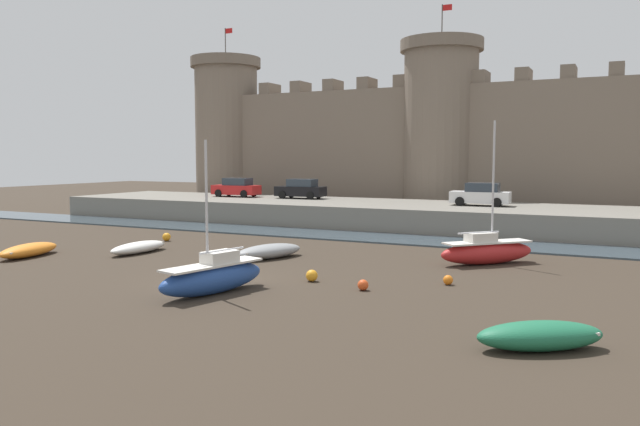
# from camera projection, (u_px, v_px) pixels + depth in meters

# --- Properties ---
(ground_plane) EXTENTS (160.00, 160.00, 0.00)m
(ground_plane) POSITION_uv_depth(u_px,v_px,m) (221.00, 282.00, 25.80)
(ground_plane) COLOR #382D23
(water_channel) EXTENTS (80.00, 4.50, 0.10)m
(water_channel) POSITION_uv_depth(u_px,v_px,m) (364.00, 237.00, 39.80)
(water_channel) COLOR #3D4C56
(water_channel) RESTS_ON ground
(quay_road) EXTENTS (57.27, 10.00, 1.69)m
(quay_road) POSITION_uv_depth(u_px,v_px,m) (401.00, 215.00, 46.21)
(quay_road) COLOR slate
(quay_road) RESTS_ON ground
(castle) EXTENTS (52.43, 7.16, 18.27)m
(castle) POSITION_uv_depth(u_px,v_px,m) (440.00, 137.00, 54.84)
(castle) COLOR #7A6B5B
(castle) RESTS_ON ground
(sailboat_near_channel_left) EXTENTS (4.39, 4.51, 6.87)m
(sailboat_near_channel_left) POSITION_uv_depth(u_px,v_px,m) (487.00, 251.00, 29.97)
(sailboat_near_channel_left) COLOR red
(sailboat_near_channel_left) RESTS_ON ground
(rowboat_foreground_left) EXTENTS (1.29, 3.90, 0.60)m
(rowboat_foreground_left) POSITION_uv_depth(u_px,v_px,m) (139.00, 247.00, 33.47)
(rowboat_foreground_left) COLOR silver
(rowboat_foreground_left) RESTS_ON ground
(rowboat_midflat_right) EXTENTS (3.63, 2.97, 0.78)m
(rowboat_midflat_right) POSITION_uv_depth(u_px,v_px,m) (540.00, 335.00, 16.66)
(rowboat_midflat_right) COLOR #1E6B47
(rowboat_midflat_right) RESTS_ON ground
(rowboat_midflat_centre) EXTENTS (2.76, 4.18, 0.73)m
(rowboat_midflat_centre) POSITION_uv_depth(u_px,v_px,m) (269.00, 251.00, 31.68)
(rowboat_midflat_centre) COLOR gray
(rowboat_midflat_centre) RESTS_ON ground
(rowboat_near_channel_right) EXTENTS (2.04, 4.05, 0.68)m
(rowboat_near_channel_right) POSITION_uv_depth(u_px,v_px,m) (29.00, 250.00, 32.22)
(rowboat_near_channel_right) COLOR orange
(rowboat_near_channel_right) RESTS_ON ground
(sailboat_foreground_centre) EXTENTS (2.32, 5.00, 5.79)m
(sailboat_foreground_centre) POSITION_uv_depth(u_px,v_px,m) (213.00, 276.00, 23.54)
(sailboat_foreground_centre) COLOR #234793
(sailboat_foreground_centre) RESTS_ON ground
(mooring_buoy_off_centre) EXTENTS (0.49, 0.49, 0.49)m
(mooring_buoy_off_centre) POSITION_uv_depth(u_px,v_px,m) (312.00, 276.00, 25.82)
(mooring_buoy_off_centre) COLOR orange
(mooring_buoy_off_centre) RESTS_ON ground
(mooring_buoy_near_channel) EXTENTS (0.43, 0.43, 0.43)m
(mooring_buoy_near_channel) POSITION_uv_depth(u_px,v_px,m) (363.00, 285.00, 24.10)
(mooring_buoy_near_channel) COLOR #E04C1E
(mooring_buoy_near_channel) RESTS_ON ground
(mooring_buoy_near_shore) EXTENTS (0.40, 0.40, 0.40)m
(mooring_buoy_near_shore) POSITION_uv_depth(u_px,v_px,m) (448.00, 280.00, 25.14)
(mooring_buoy_near_shore) COLOR orange
(mooring_buoy_near_shore) RESTS_ON ground
(mooring_buoy_mid_mud) EXTENTS (0.51, 0.51, 0.51)m
(mooring_buoy_mid_mud) POSITION_uv_depth(u_px,v_px,m) (167.00, 237.00, 38.19)
(mooring_buoy_mid_mud) COLOR orange
(mooring_buoy_mid_mud) RESTS_ON ground
(car_quay_centre_east) EXTENTS (4.18, 2.03, 1.62)m
(car_quay_centre_east) POSITION_uv_depth(u_px,v_px,m) (301.00, 189.00, 51.77)
(car_quay_centre_east) COLOR black
(car_quay_centre_east) RESTS_ON quay_road
(car_quay_west) EXTENTS (4.18, 2.03, 1.62)m
(car_quay_west) POSITION_uv_depth(u_px,v_px,m) (236.00, 188.00, 54.09)
(car_quay_west) COLOR red
(car_quay_west) RESTS_ON quay_road
(car_quay_east) EXTENTS (4.18, 2.03, 1.62)m
(car_quay_east) POSITION_uv_depth(u_px,v_px,m) (481.00, 195.00, 44.18)
(car_quay_east) COLOR silver
(car_quay_east) RESTS_ON quay_road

